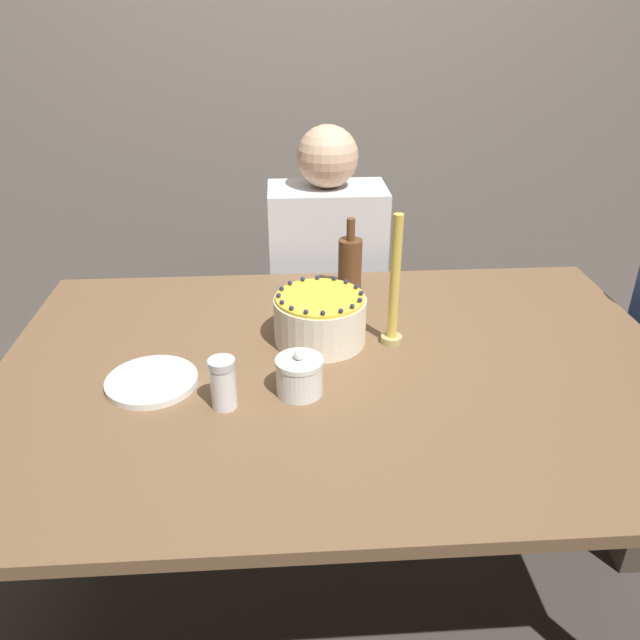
{
  "coord_description": "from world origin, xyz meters",
  "views": [
    {
      "loc": [
        -0.13,
        -1.28,
        1.58
      ],
      "look_at": [
        -0.04,
        0.13,
        0.83
      ],
      "focal_mm": 35.0,
      "sensor_mm": 36.0,
      "label": 1
    }
  ],
  "objects_px": {
    "sugar_shaker": "(223,383)",
    "person_man_blue_shirt": "(327,313)",
    "bottle": "(350,265)",
    "sugar_bowl": "(299,376)",
    "candle": "(394,291)",
    "cake": "(320,319)"
  },
  "relations": [
    {
      "from": "sugar_bowl",
      "to": "bottle",
      "type": "bearing_deg",
      "value": 72.22
    },
    {
      "from": "sugar_bowl",
      "to": "sugar_shaker",
      "type": "bearing_deg",
      "value": -165.81
    },
    {
      "from": "candle",
      "to": "person_man_blue_shirt",
      "type": "xyz_separation_m",
      "value": [
        -0.12,
        0.66,
        -0.39
      ]
    },
    {
      "from": "candle",
      "to": "bottle",
      "type": "height_order",
      "value": "candle"
    },
    {
      "from": "sugar_shaker",
      "to": "person_man_blue_shirt",
      "type": "bearing_deg",
      "value": 72.28
    },
    {
      "from": "cake",
      "to": "bottle",
      "type": "distance_m",
      "value": 0.31
    },
    {
      "from": "sugar_bowl",
      "to": "candle",
      "type": "xyz_separation_m",
      "value": [
        0.25,
        0.22,
        0.1
      ]
    },
    {
      "from": "sugar_shaker",
      "to": "person_man_blue_shirt",
      "type": "relative_size",
      "value": 0.1
    },
    {
      "from": "sugar_shaker",
      "to": "cake",
      "type": "bearing_deg",
      "value": 50.76
    },
    {
      "from": "sugar_bowl",
      "to": "cake",
      "type": "bearing_deg",
      "value": 75.45
    },
    {
      "from": "candle",
      "to": "person_man_blue_shirt",
      "type": "relative_size",
      "value": 0.29
    },
    {
      "from": "person_man_blue_shirt",
      "to": "sugar_shaker",
      "type": "bearing_deg",
      "value": 72.28
    },
    {
      "from": "bottle",
      "to": "person_man_blue_shirt",
      "type": "height_order",
      "value": "person_man_blue_shirt"
    },
    {
      "from": "cake",
      "to": "candle",
      "type": "relative_size",
      "value": 0.68
    },
    {
      "from": "cake",
      "to": "sugar_shaker",
      "type": "xyz_separation_m",
      "value": [
        -0.23,
        -0.28,
        -0.0
      ]
    },
    {
      "from": "cake",
      "to": "candle",
      "type": "distance_m",
      "value": 0.2
    },
    {
      "from": "cake",
      "to": "sugar_bowl",
      "type": "relative_size",
      "value": 2.13
    },
    {
      "from": "sugar_shaker",
      "to": "bottle",
      "type": "relative_size",
      "value": 0.51
    },
    {
      "from": "sugar_bowl",
      "to": "candle",
      "type": "bearing_deg",
      "value": 41.23
    },
    {
      "from": "candle",
      "to": "person_man_blue_shirt",
      "type": "bearing_deg",
      "value": 100.16
    },
    {
      "from": "bottle",
      "to": "person_man_blue_shirt",
      "type": "distance_m",
      "value": 0.49
    },
    {
      "from": "sugar_bowl",
      "to": "candle",
      "type": "height_order",
      "value": "candle"
    }
  ]
}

